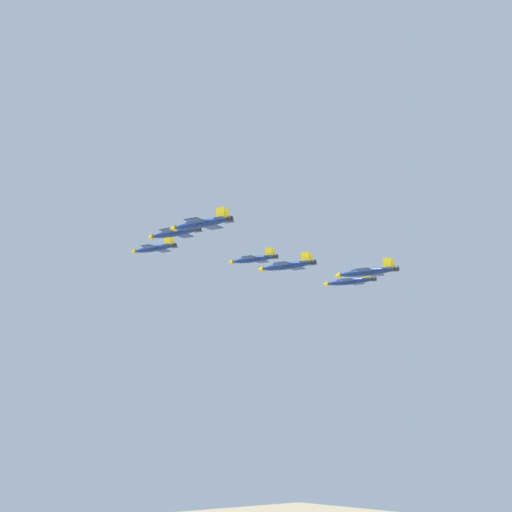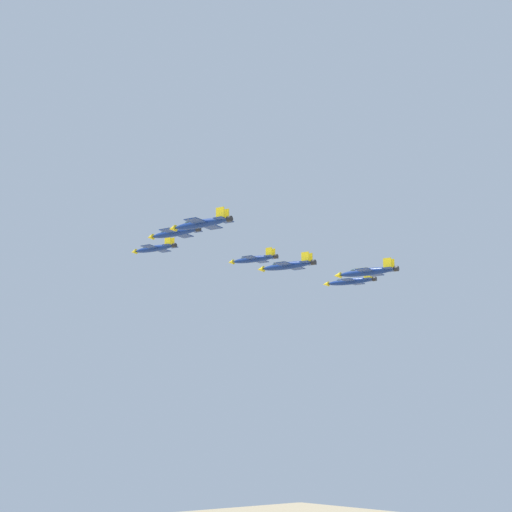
% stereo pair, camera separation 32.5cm
% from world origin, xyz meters
% --- Properties ---
extents(jet_lead, '(8.85, 13.72, 2.95)m').
position_xyz_m(jet_lead, '(-20.23, -4.52, 131.77)').
color(jet_lead, navy).
extents(jet_left_wingman, '(9.01, 13.97, 3.00)m').
position_xyz_m(jet_left_wingman, '(-29.75, -27.09, 129.68)').
color(jet_left_wingman, navy).
extents(jet_right_wingman, '(9.02, 13.91, 3.01)m').
position_xyz_m(jet_right_wingman, '(0.51, -17.54, 129.86)').
color(jet_right_wingman, navy).
extents(jet_left_outer, '(8.97, 13.88, 2.99)m').
position_xyz_m(jet_left_outer, '(-39.26, -49.66, 125.45)').
color(jet_left_outer, navy).
extents(jet_right_outer, '(9.25, 14.31, 3.08)m').
position_xyz_m(jet_right_outer, '(21.25, -30.57, 124.92)').
color(jet_right_outer, navy).
extents(jet_slot_rear, '(9.25, 14.38, 3.08)m').
position_xyz_m(jet_slot_rear, '(-9.01, -40.12, 123.25)').
color(jet_slot_rear, navy).
extents(jet_trailing, '(9.02, 13.96, 3.01)m').
position_xyz_m(jet_trailing, '(-3.39, -57.91, 119.84)').
color(jet_trailing, navy).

